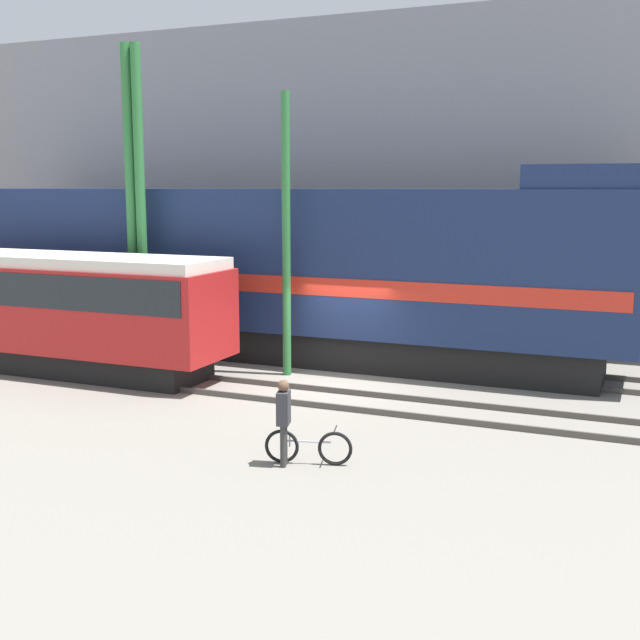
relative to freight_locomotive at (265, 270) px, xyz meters
name	(u,v)px	position (x,y,z in m)	size (l,w,h in m)	color
ground_plane	(329,386)	(3.25, -2.80, -2.66)	(120.00, 120.00, 0.00)	gray
track_near	(308,395)	(3.25, -4.17, -2.59)	(60.00, 1.51, 0.14)	#47423D
track_far	(365,362)	(3.25, 0.00, -2.59)	(60.00, 1.51, 0.14)	#47423D
building_backdrop	(429,181)	(3.25, 6.66, 2.69)	(47.96, 6.00, 10.70)	gray
freight_locomotive	(265,270)	(0.00, 0.00, 0.00)	(21.76, 3.04, 5.70)	black
streetcar	(47,304)	(-4.77, -4.17, -0.77)	(10.87, 2.54, 3.31)	black
bicycle	(308,447)	(5.17, -8.52, -2.33)	(1.62, 0.60, 0.71)	black
person	(284,414)	(4.78, -8.78, -1.66)	(0.31, 0.40, 1.65)	#333333
utility_pole_left	(131,206)	(-3.31, -2.09, 1.93)	(0.30, 0.30, 9.19)	#2D7238
utility_pole_center	(141,206)	(-2.98, -2.09, 1.93)	(0.29, 0.29, 9.18)	#2D7238
utility_pole_right	(286,237)	(1.70, -2.09, 1.16)	(0.23, 0.23, 7.64)	#2D7238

